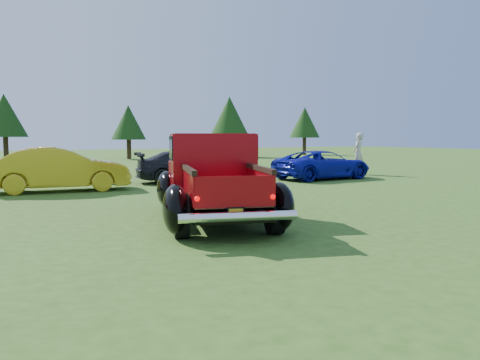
{
  "coord_description": "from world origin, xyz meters",
  "views": [
    {
      "loc": [
        -4.17,
        -8.09,
        1.82
      ],
      "look_at": [
        0.3,
        0.2,
        0.95
      ],
      "focal_mm": 35.0,
      "sensor_mm": 36.0,
      "label": 1
    }
  ],
  "objects": [
    {
      "name": "ground",
      "position": [
        0.0,
        0.0,
        0.0
      ],
      "size": [
        120.0,
        120.0,
        0.0
      ],
      "primitive_type": "plane",
      "color": "#315017",
      "rests_on": "ground"
    },
    {
      "name": "tree_mid_left",
      "position": [
        -3.0,
        31.0,
        3.38
      ],
      "size": [
        3.2,
        3.2,
        5.0
      ],
      "color": "#332114",
      "rests_on": "ground"
    },
    {
      "name": "tree_mid_right",
      "position": [
        6.0,
        30.0,
        2.97
      ],
      "size": [
        2.82,
        2.82,
        4.4
      ],
      "color": "#332114",
      "rests_on": "ground"
    },
    {
      "name": "tree_east",
      "position": [
        15.0,
        29.5,
        3.66
      ],
      "size": [
        3.46,
        3.46,
        5.4
      ],
      "color": "#332114",
      "rests_on": "ground"
    },
    {
      "name": "tree_far_east",
      "position": [
        24.0,
        30.5,
        3.25
      ],
      "size": [
        3.07,
        3.07,
        4.8
      ],
      "color": "#332114",
      "rests_on": "ground"
    },
    {
      "name": "pickup_truck",
      "position": [
        0.23,
        1.38,
        0.9
      ],
      "size": [
        3.53,
        5.41,
        1.89
      ],
      "rotation": [
        0.0,
        0.0,
        -0.29
      ],
      "color": "black",
      "rests_on": "ground"
    },
    {
      "name": "show_car_yellow",
      "position": [
        -2.09,
        8.44,
        0.74
      ],
      "size": [
        4.61,
        2.01,
        1.47
      ],
      "primitive_type": "imported",
      "rotation": [
        0.0,
        0.0,
        1.47
      ],
      "color": "gold",
      "rests_on": "ground"
    },
    {
      "name": "show_car_grey",
      "position": [
        2.94,
        9.28,
        0.63
      ],
      "size": [
        4.59,
        2.56,
        1.26
      ],
      "primitive_type": "imported",
      "rotation": [
        0.0,
        0.0,
        1.38
      ],
      "color": "black",
      "rests_on": "ground"
    },
    {
      "name": "show_car_blue",
      "position": [
        8.5,
        7.93,
        0.61
      ],
      "size": [
        4.53,
        2.29,
        1.23
      ],
      "primitive_type": "imported",
      "rotation": [
        0.0,
        0.0,
        1.63
      ],
      "color": "#0E139E",
      "rests_on": "ground"
    },
    {
      "name": "spectator",
      "position": [
        11.5,
        9.02,
        1.01
      ],
      "size": [
        0.87,
        0.77,
        2.01
      ],
      "primitive_type": "imported",
      "rotation": [
        0.0,
        0.0,
        3.63
      ],
      "color": "beige",
      "rests_on": "ground"
    }
  ]
}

